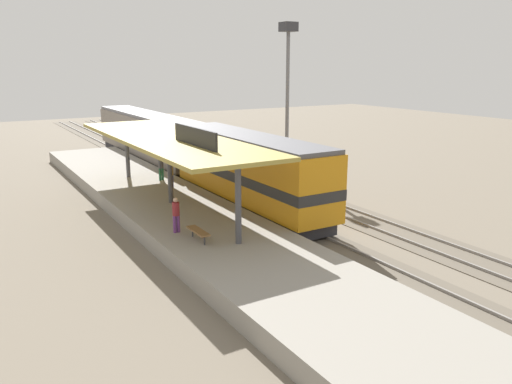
% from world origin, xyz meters
% --- Properties ---
extents(ground_plane, '(120.00, 120.00, 0.00)m').
position_xyz_m(ground_plane, '(2.00, 0.00, 0.00)').
color(ground_plane, '#706656').
extents(track_near, '(3.20, 110.00, 0.16)m').
position_xyz_m(track_near, '(0.00, 0.00, 0.03)').
color(track_near, '#5F5649').
rests_on(track_near, ground).
extents(track_far, '(3.20, 110.00, 0.16)m').
position_xyz_m(track_far, '(4.60, 0.00, 0.03)').
color(track_far, '#5F5649').
rests_on(track_far, ground).
extents(platform, '(6.00, 44.00, 0.90)m').
position_xyz_m(platform, '(-4.60, 0.00, 0.45)').
color(platform, gray).
rests_on(platform, ground).
extents(station_canopy, '(5.20, 18.00, 4.70)m').
position_xyz_m(station_canopy, '(-4.60, -0.09, 4.53)').
color(station_canopy, '#47474C').
rests_on(station_canopy, platform).
extents(platform_bench, '(0.44, 1.70, 0.50)m').
position_xyz_m(platform_bench, '(-6.00, -6.79, 1.34)').
color(platform_bench, '#333338').
rests_on(platform_bench, platform).
extents(locomotive, '(2.93, 14.43, 4.44)m').
position_xyz_m(locomotive, '(0.00, -0.94, 2.41)').
color(locomotive, '#28282D').
rests_on(locomotive, track_near).
extents(passenger_carriage_single, '(2.90, 20.00, 4.24)m').
position_xyz_m(passenger_carriage_single, '(0.00, 17.06, 2.31)').
color(passenger_carriage_single, '#28282D').
rests_on(passenger_carriage_single, track_near).
extents(light_mast, '(1.10, 1.10, 11.70)m').
position_xyz_m(light_mast, '(7.80, 6.41, 8.40)').
color(light_mast, slate).
rests_on(light_mast, ground).
extents(person_waiting, '(0.34, 0.34, 1.71)m').
position_xyz_m(person_waiting, '(-3.00, 5.77, 1.85)').
color(person_waiting, '#23603D').
rests_on(person_waiting, platform).
extents(person_walking, '(0.34, 0.34, 1.71)m').
position_xyz_m(person_walking, '(-6.39, -5.18, 1.85)').
color(person_walking, '#663375').
rests_on(person_walking, platform).
extents(person_boarding, '(0.34, 0.34, 1.71)m').
position_xyz_m(person_boarding, '(-3.25, 3.38, 1.85)').
color(person_boarding, navy).
rests_on(person_boarding, platform).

